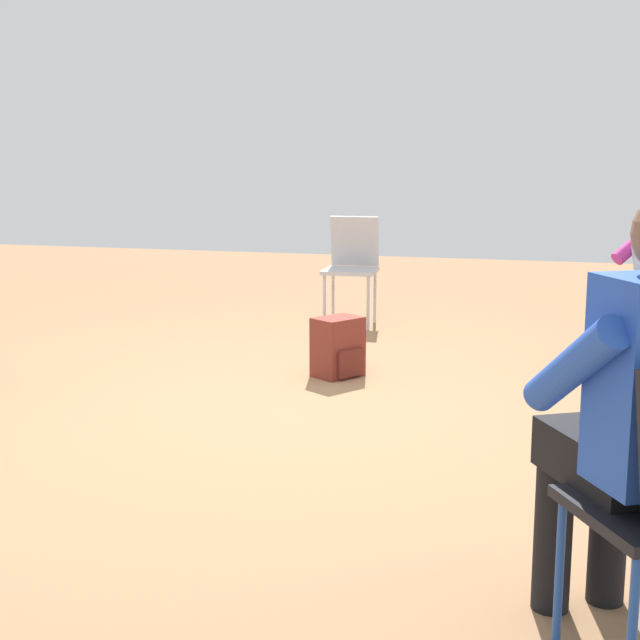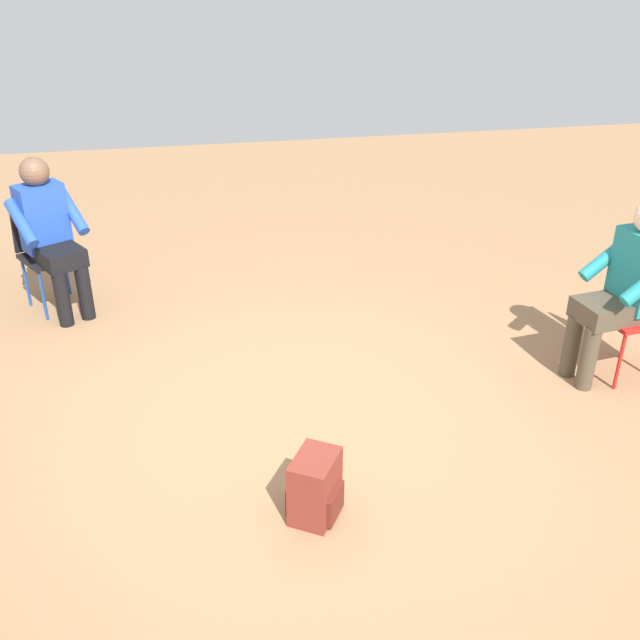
{
  "view_description": "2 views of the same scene",
  "coord_description": "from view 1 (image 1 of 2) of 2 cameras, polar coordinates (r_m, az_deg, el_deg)",
  "views": [
    {
      "loc": [
        1.35,
        -4.28,
        1.31
      ],
      "look_at": [
        0.15,
        -0.13,
        0.51
      ],
      "focal_mm": 50.0,
      "sensor_mm": 36.0,
      "label": 1
    },
    {
      "loc": [
        0.55,
        3.57,
        2.6
      ],
      "look_at": [
        -0.18,
        0.04,
        0.73
      ],
      "focal_mm": 40.0,
      "sensor_mm": 36.0,
      "label": 2
    }
  ],
  "objects": [
    {
      "name": "ground_plane",
      "position": [
        4.67,
        -1.38,
        -5.85
      ],
      "size": [
        14.76,
        14.76,
        0.0
      ],
      "primitive_type": "plane",
      "color": "#99704C"
    },
    {
      "name": "chair_north",
      "position": [
        7.0,
        2.06,
        3.72
      ],
      "size": [
        0.43,
        0.46,
        0.85
      ],
      "rotation": [
        0.0,
        0.0,
        -3.07
      ],
      "color": "#B7B7BC",
      "rests_on": "ground"
    },
    {
      "name": "backpack_near_laptop_user",
      "position": [
        5.37,
        1.19,
        -1.97
      ],
      "size": [
        0.32,
        0.34,
        0.36
      ],
      "rotation": [
        0.0,
        0.0,
        1.0
      ],
      "color": "maroon",
      "rests_on": "ground"
    }
  ]
}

